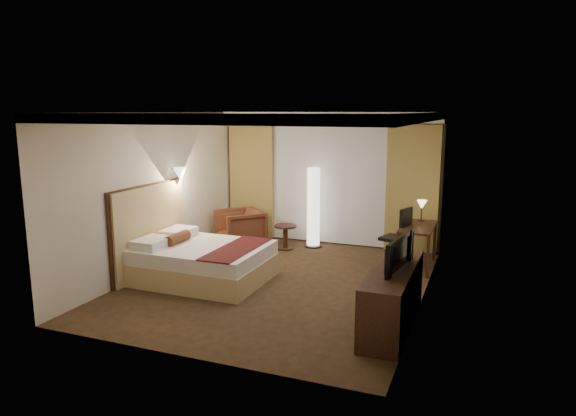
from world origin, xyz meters
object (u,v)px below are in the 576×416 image
at_px(floor_lamp, 313,207).
at_px(dresser, 393,297).
at_px(office_chair, 395,236).
at_px(side_table, 285,237).
at_px(desk, 417,246).
at_px(television, 392,245).
at_px(armchair, 240,227).
at_px(bed, 204,262).

height_order(floor_lamp, dresser, floor_lamp).
height_order(office_chair, dresser, office_chair).
bearing_deg(side_table, floor_lamp, 39.15).
bearing_deg(dresser, desk, 91.07).
relative_size(floor_lamp, television, 1.60).
distance_m(side_table, floor_lamp, 0.82).
xyz_separation_m(floor_lamp, desk, (2.14, -0.64, -0.44)).
relative_size(armchair, office_chair, 0.80).
relative_size(dresser, television, 1.94).
bearing_deg(dresser, bed, 167.87).
xyz_separation_m(armchair, television, (3.50, -2.70, 0.63)).
bearing_deg(desk, floor_lamp, 163.44).
relative_size(armchair, television, 0.85).
relative_size(side_table, television, 0.48).
bearing_deg(side_table, armchair, -164.67).
xyz_separation_m(desk, office_chair, (-0.38, -0.05, 0.16)).
height_order(bed, armchair, armchair).
height_order(armchair, side_table, armchair).
bearing_deg(armchair, side_table, 58.05).
xyz_separation_m(armchair, dresser, (3.53, -2.70, -0.05)).
relative_size(floor_lamp, desk, 1.39).
distance_m(floor_lamp, desk, 2.28).
bearing_deg(desk, television, -89.57).
bearing_deg(armchair, desk, 42.37).
xyz_separation_m(bed, floor_lamp, (0.99, 2.63, 0.52)).
bearing_deg(television, dresser, -82.14).
distance_m(bed, desk, 3.71).
distance_m(desk, television, 2.76).
bearing_deg(office_chair, side_table, -169.74).
height_order(bed, side_table, bed).
bearing_deg(desk, armchair, 179.65).
relative_size(office_chair, dresser, 0.54).
xyz_separation_m(side_table, dresser, (2.65, -2.94, 0.14)).
bearing_deg(television, bed, 85.62).
distance_m(floor_lamp, dresser, 3.99).
bearing_deg(armchair, dresser, 5.37).
bearing_deg(bed, office_chair, 35.21).
distance_m(armchair, television, 4.47).
bearing_deg(side_table, dresser, -47.98).
bearing_deg(television, office_chair, 16.58).
distance_m(side_table, television, 4.02).
xyz_separation_m(armchair, floor_lamp, (1.34, 0.62, 0.38)).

